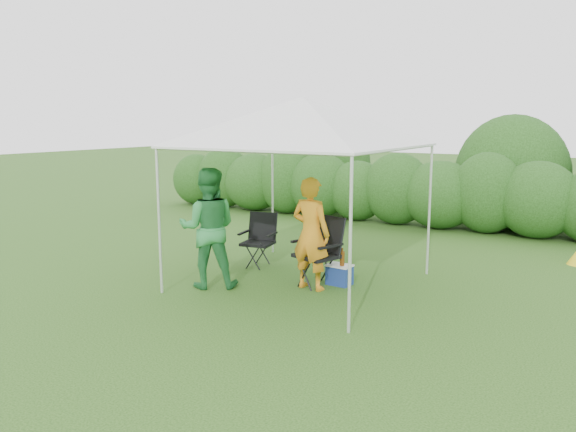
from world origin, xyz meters
The scene contains 9 objects.
ground centered at (0.00, 0.00, 0.00)m, with size 70.00×70.00×0.00m, color #335C1D.
hedge centered at (0.09, 6.00, 0.83)m, with size 15.05×1.53×1.80m.
canopy centered at (0.00, 0.50, 2.46)m, with size 3.10×3.10×2.83m.
chair_right centered at (0.29, 0.59, 0.59)m, with size 0.77×0.74×1.05m.
chair_left centered at (-1.16, 1.06, 0.52)m, with size 0.63×0.59×0.91m.
man centered at (0.26, 0.31, 0.84)m, with size 0.61×0.40×1.68m, color orange.
woman centered at (-1.11, -0.39, 0.90)m, with size 0.88×0.68×1.80m, color #2B843F.
cooler centered at (0.54, 0.72, 0.16)m, with size 0.39×0.30×0.31m.
bottle centered at (0.60, 0.68, 0.45)m, with size 0.07×0.07×0.28m, color #592D0C.
Camera 1 is at (4.17, -6.79, 2.50)m, focal length 35.00 mm.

